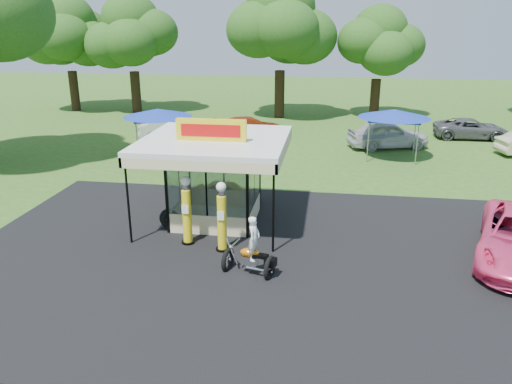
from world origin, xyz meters
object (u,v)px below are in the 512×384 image
bg_car_b (250,127)px  tent_east (394,114)px  gas_pump_left (187,212)px  bg_car_d (471,129)px  tent_west (158,113)px  gas_station_kiosk (216,178)px  motorcycle (252,251)px  gas_pump_right (222,219)px  bg_car_c (388,135)px  kiosk_car (228,192)px  bg_car_a (176,129)px

bg_car_b → tent_east: tent_east is taller
gas_pump_left → bg_car_d: size_ratio=0.52×
gas_pump_left → bg_car_b: 17.39m
tent_west → bg_car_d: bearing=21.0°
gas_station_kiosk → bg_car_b: bearing=94.3°
bg_car_b → bg_car_d: bearing=-110.6°
gas_station_kiosk → motorcycle: 4.77m
gas_pump_right → bg_car_c: gas_pump_right is taller
gas_pump_left → gas_station_kiosk: bearing=77.0°
bg_car_c → bg_car_d: bg_car_c is taller
kiosk_car → tent_east: (7.86, 8.78, 2.08)m
bg_car_d → bg_car_a: bearing=100.3°
motorcycle → bg_car_c: 18.52m
bg_car_d → tent_west: (-19.33, -7.42, 1.83)m
kiosk_car → tent_west: bearing=37.4°
bg_car_d → motorcycle: bearing=150.9°
gas_station_kiosk → bg_car_a: 14.54m
gas_station_kiosk → bg_car_a: size_ratio=1.15×
gas_station_kiosk → bg_car_d: size_ratio=1.11×
gas_pump_left → kiosk_car: (0.53, 4.49, -0.73)m
gas_pump_right → bg_car_a: bearing=112.4°
bg_car_a → tent_east: tent_east is taller
bg_car_d → tent_west: size_ratio=1.22×
motorcycle → bg_car_c: motorcycle is taller
bg_car_a → bg_car_d: size_ratio=0.97×
bg_car_a → bg_car_b: 4.96m
motorcycle → gas_pump_right: bearing=143.6°
tent_east → bg_car_b: bearing=155.5°
gas_station_kiosk → tent_east: size_ratio=1.33×
gas_pump_right → bg_car_b: size_ratio=0.52×
kiosk_car → bg_car_a: size_ratio=0.60×
motorcycle → tent_west: tent_west is taller
bg_car_d → tent_west: tent_west is taller
gas_pump_right → kiosk_car: bearing=99.4°
gas_pump_right → bg_car_d: size_ratio=0.52×
gas_pump_left → bg_car_c: (8.40, 15.71, -0.37)m
gas_pump_right → bg_car_d: (12.91, 19.63, -0.53)m
motorcycle → bg_car_c: bearing=85.2°
gas_station_kiosk → motorcycle: bearing=-63.5°
gas_station_kiosk → kiosk_car: 2.56m
gas_station_kiosk → gas_pump_left: size_ratio=2.14×
bg_car_a → gas_pump_left: bearing=-167.8°
tent_west → motorcycle: bearing=-60.7°
gas_pump_right → bg_car_d: bearing=56.7°
gas_pump_left → gas_pump_right: size_ratio=1.01×
kiosk_car → bg_car_b: size_ratio=0.58×
gas_pump_right → tent_west: (-6.42, 12.21, 1.30)m
gas_station_kiosk → gas_pump_left: bearing=-103.0°
gas_pump_left → gas_pump_right: (1.34, -0.38, -0.01)m
gas_pump_right → tent_west: bearing=117.8°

